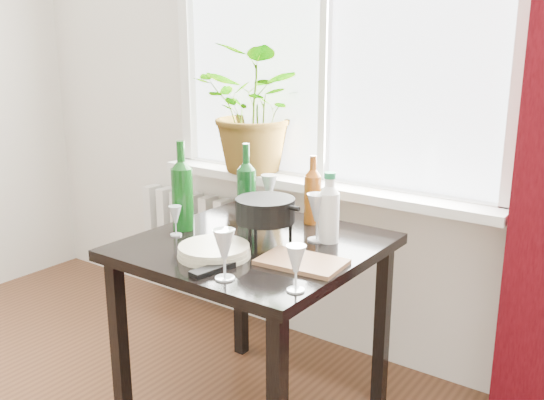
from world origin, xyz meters
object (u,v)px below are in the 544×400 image
Objects in this scene: potted_plant at (258,109)px; wineglass_back_left at (269,193)px; plate_stack at (214,251)px; tv_remote at (213,269)px; cleaning_bottle at (329,208)px; fondue_pot at (265,221)px; wine_bottle_right at (246,183)px; wineglass_front_right at (224,254)px; cutting_board at (302,262)px; radiator at (202,244)px; wine_bottle_left at (182,185)px; wineglass_back_center at (317,217)px; table at (255,265)px; wineglass_far_right at (296,268)px; wineglass_front_left at (175,221)px; bottle_amber at (313,189)px.

wineglass_back_left is (0.25, -0.25, -0.32)m from potted_plant.
plate_stack is 0.14m from tv_remote.
cleaning_bottle is at bearing -24.51° from wineglass_back_left.
cleaning_bottle is 1.05× the size of fondue_pot.
wine_bottle_right is 0.60m from wineglass_front_right.
potted_plant is 1.06m from cutting_board.
potted_plant is 3.57× the size of wineglass_back_left.
plate_stack reaches higher than radiator.
wine_bottle_left reaches higher than cutting_board.
potted_plant is 0.83m from cleaning_bottle.
potted_plant is 0.82m from wineglass_back_center.
potted_plant is (-0.43, 0.60, 0.50)m from table.
wine_bottle_left is 0.38m from plate_stack.
wineglass_far_right is (0.55, -0.46, -0.09)m from wine_bottle_right.
tv_remote is at bearing -45.78° from radiator.
cleaning_bottle is 2.22× the size of wineglass_front_left.
wine_bottle_right is 0.27m from fondue_pot.
wineglass_far_right is at bearing -37.36° from table.
bottle_amber is 2.42× the size of wineglass_front_left.
wineglass_back_center reaches higher than wineglass_front_left.
wine_bottle_right is at bearing -58.52° from potted_plant.
wineglass_front_right is at bearing -9.02° from tv_remote.
wineglass_back_center is 0.27m from cutting_board.
radiator is 1.27m from cleaning_bottle.
tv_remote is at bearing -28.80° from wineglass_front_left.
radiator is 1.09m from table.
fondue_pot is (-0.18, -0.15, -0.05)m from cleaning_bottle.
wine_bottle_right is 1.79× the size of wineglass_back_center.
wineglass_front_left is at bearing -152.29° from fondue_pot.
wineglass_far_right is (0.81, -0.89, -0.34)m from potted_plant.
wineglass_front_right is at bearing -44.34° from radiator.
wineglass_front_right reaches higher than cutting_board.
table is 0.36m from cleaning_bottle.
table is at bearing 161.50° from cutting_board.
bottle_amber is 0.57m from wineglass_front_left.
wineglass_far_right is (0.15, -0.45, -0.06)m from cleaning_bottle.
radiator is 5.40× the size of wineglass_far_right.
wineglass_front_right is 0.98× the size of wineglass_back_left.
cleaning_bottle is at bearing 35.95° from table.
wine_bottle_left is 1.28× the size of cutting_board.
wine_bottle_left reaches higher than wineglass_front_right.
cutting_board is (0.70, -0.69, -0.40)m from potted_plant.
wineglass_front_left is 0.47× the size of fondue_pot.
fondue_pot is at bearing -55.94° from wineglass_back_left.
plate_stack is (-0.02, -0.21, 0.11)m from table.
potted_plant reaches higher than tv_remote.
wineglass_front_left is at bearing -150.57° from wineglass_back_center.
potted_plant is 0.69m from wine_bottle_left.
wine_bottle_left is at bearing -51.86° from radiator.
tv_remote is (-0.15, -0.48, -0.12)m from cleaning_bottle.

